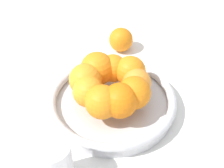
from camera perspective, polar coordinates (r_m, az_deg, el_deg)
ground_plane at (r=0.78m, az=-0.00°, el=-4.37°), size 4.00×4.00×0.00m
fruit_bowl at (r=0.76m, az=-0.00°, el=-3.27°), size 0.31×0.31×0.04m
orange_pile at (r=0.72m, az=-0.23°, el=0.05°), size 0.20×0.19×0.08m
stray_orange at (r=0.95m, az=1.64°, el=8.10°), size 0.07×0.07×0.07m
drinking_glass at (r=0.62m, az=-10.45°, el=-14.30°), size 0.07×0.07×0.11m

